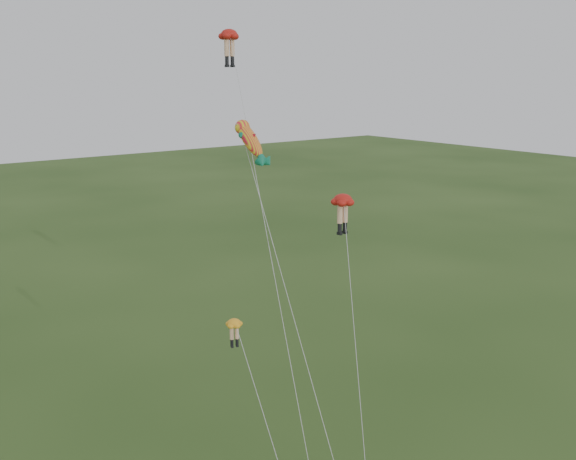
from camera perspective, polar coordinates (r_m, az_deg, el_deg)
legs_kite_red_high at (r=40.31m, az=-5.09°, el=15.91°), size 4.69×14.46×24.74m
legs_kite_red_mid at (r=39.98m, az=4.92°, el=2.12°), size 6.74×9.83×14.85m
legs_kite_yellow at (r=34.27m, az=-4.50°, el=-9.38°), size 2.33×9.57×9.47m
fish_kite at (r=35.69m, az=-3.38°, el=7.89°), size 1.12×9.63×19.85m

